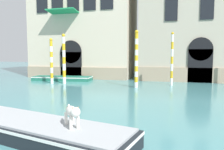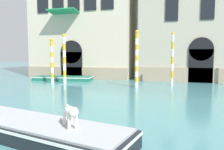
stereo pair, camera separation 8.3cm
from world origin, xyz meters
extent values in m
cube|color=tan|center=(-2.17, 17.88, 0.60)|extent=(10.98, 0.16, 1.20)
cube|color=black|center=(-2.51, 17.87, 1.37)|extent=(2.33, 0.14, 2.74)
cylinder|color=black|center=(-2.51, 17.87, 2.74)|extent=(2.33, 0.14, 2.33)
cube|color=black|center=(-5.69, 17.89, 7.56)|extent=(1.24, 0.10, 1.53)
cube|color=black|center=(-3.93, 17.89, 7.56)|extent=(1.24, 0.10, 1.53)
cube|color=black|center=(-2.17, 17.89, 7.56)|extent=(1.24, 0.10, 1.53)
cube|color=black|center=(-0.42, 17.89, 7.56)|extent=(1.24, 0.10, 1.53)
cube|color=black|center=(1.34, 17.89, 7.56)|extent=(1.24, 0.10, 1.53)
cube|color=#1E8C51|center=(-3.06, 17.23, 6.73)|extent=(3.01, 1.40, 0.29)
cube|color=#B2A893|center=(11.73, 20.93, 7.61)|extent=(14.75, 6.00, 15.22)
cube|color=tan|center=(11.73, 17.88, 0.66)|extent=(14.75, 0.16, 1.32)
cube|color=black|center=(9.85, 17.87, 1.47)|extent=(2.04, 0.14, 2.95)
cylinder|color=black|center=(9.85, 17.87, 2.95)|extent=(2.04, 0.14, 2.04)
cube|color=black|center=(7.30, 17.89, 6.46)|extent=(1.09, 0.10, 1.99)
cube|color=black|center=(10.25, 17.89, 6.46)|extent=(1.09, 0.10, 1.99)
cube|color=black|center=(2.60, 3.10, 0.23)|extent=(8.33, 3.32, 0.46)
cube|color=white|center=(2.60, 3.10, 0.40)|extent=(8.36, 3.36, 0.08)
cube|color=#9EA3A8|center=(2.60, 3.10, 0.49)|extent=(8.06, 3.14, 0.06)
cylinder|color=silver|center=(5.07, 2.58, 0.70)|extent=(0.09, 0.09, 0.35)
cylinder|color=silver|center=(4.93, 2.46, 0.70)|extent=(0.09, 0.09, 0.35)
cylinder|color=silver|center=(4.75, 2.95, 0.70)|extent=(0.09, 0.09, 0.35)
cylinder|color=silver|center=(4.60, 2.82, 0.70)|extent=(0.09, 0.09, 0.35)
ellipsoid|color=silver|center=(4.84, 2.70, 0.95)|extent=(0.63, 0.66, 0.28)
ellipsoid|color=#AD7042|center=(4.77, 2.78, 1.02)|extent=(0.33, 0.34, 0.10)
sphere|color=silver|center=(5.07, 2.44, 1.01)|extent=(0.26, 0.26, 0.26)
cone|color=#AD7042|center=(5.13, 2.49, 1.11)|extent=(0.08, 0.08, 0.10)
cone|color=#AD7042|center=(5.02, 2.39, 1.11)|extent=(0.08, 0.08, 0.10)
cylinder|color=silver|center=(4.60, 2.97, 0.99)|extent=(0.20, 0.21, 0.18)
cube|color=#1E6651|center=(-2.68, 16.32, 0.19)|extent=(5.72, 2.35, 0.38)
cube|color=white|center=(-2.68, 16.32, 0.32)|extent=(5.76, 2.39, 0.08)
cube|color=#B2B7BC|center=(-2.68, 16.32, 0.17)|extent=(3.19, 1.64, 0.34)
cylinder|color=white|center=(7.46, 15.52, 0.29)|extent=(0.20, 0.20, 0.58)
cylinder|color=gold|center=(7.46, 15.52, 0.87)|extent=(0.20, 0.20, 0.58)
cylinder|color=white|center=(7.46, 15.52, 1.45)|extent=(0.20, 0.20, 0.58)
cylinder|color=gold|center=(7.46, 15.52, 2.03)|extent=(0.20, 0.20, 0.58)
cylinder|color=white|center=(7.46, 15.52, 2.61)|extent=(0.20, 0.20, 0.58)
cylinder|color=gold|center=(7.46, 15.52, 3.19)|extent=(0.20, 0.20, 0.58)
cylinder|color=white|center=(7.46, 15.52, 3.77)|extent=(0.20, 0.20, 0.58)
sphere|color=gold|center=(7.46, 15.52, 4.15)|extent=(0.21, 0.21, 0.21)
cylinder|color=white|center=(-2.43, 13.96, 0.23)|extent=(0.24, 0.24, 0.45)
cylinder|color=gold|center=(-2.43, 13.96, 0.68)|extent=(0.24, 0.24, 0.45)
cylinder|color=white|center=(-2.43, 13.96, 1.13)|extent=(0.24, 0.24, 0.45)
cylinder|color=gold|center=(-2.43, 13.96, 1.58)|extent=(0.24, 0.24, 0.45)
cylinder|color=white|center=(-2.43, 13.96, 2.03)|extent=(0.24, 0.24, 0.45)
cylinder|color=gold|center=(-2.43, 13.96, 2.49)|extent=(0.24, 0.24, 0.45)
cylinder|color=white|center=(-2.43, 13.96, 2.94)|extent=(0.24, 0.24, 0.45)
cylinder|color=gold|center=(-2.43, 13.96, 3.39)|extent=(0.24, 0.24, 0.45)
sphere|color=gold|center=(-2.43, 13.96, 3.73)|extent=(0.25, 0.25, 0.25)
cylinder|color=white|center=(4.89, 13.61, 0.20)|extent=(0.25, 0.25, 0.40)
cylinder|color=gold|center=(4.89, 13.61, 0.61)|extent=(0.25, 0.25, 0.40)
cylinder|color=white|center=(4.89, 13.61, 1.01)|extent=(0.25, 0.25, 0.40)
cylinder|color=gold|center=(4.89, 13.61, 1.41)|extent=(0.25, 0.25, 0.40)
cylinder|color=white|center=(4.89, 13.61, 1.82)|extent=(0.25, 0.25, 0.40)
cylinder|color=gold|center=(4.89, 13.61, 2.22)|extent=(0.25, 0.25, 0.40)
cylinder|color=white|center=(4.89, 13.61, 2.63)|extent=(0.25, 0.25, 0.40)
cylinder|color=gold|center=(4.89, 13.61, 3.03)|extent=(0.25, 0.25, 0.40)
cylinder|color=white|center=(4.89, 13.61, 3.43)|extent=(0.25, 0.25, 0.40)
cylinder|color=gold|center=(4.89, 13.61, 3.84)|extent=(0.25, 0.25, 0.40)
sphere|color=gold|center=(4.89, 13.61, 4.15)|extent=(0.26, 0.26, 0.26)
cylinder|color=white|center=(-1.38, 14.20, 0.28)|extent=(0.26, 0.26, 0.57)
cylinder|color=gold|center=(-1.38, 14.20, 0.85)|extent=(0.26, 0.26, 0.57)
cylinder|color=white|center=(-1.38, 14.20, 1.41)|extent=(0.26, 0.26, 0.57)
cylinder|color=gold|center=(-1.38, 14.20, 1.98)|extent=(0.26, 0.26, 0.57)
cylinder|color=white|center=(-1.38, 14.20, 2.55)|extent=(0.26, 0.26, 0.57)
cylinder|color=gold|center=(-1.38, 14.20, 3.11)|extent=(0.26, 0.26, 0.57)
cylinder|color=white|center=(-1.38, 14.20, 3.68)|extent=(0.26, 0.26, 0.57)
sphere|color=gold|center=(-1.38, 14.20, 4.08)|extent=(0.28, 0.28, 0.28)
camera|label=1|loc=(7.42, -2.61, 2.48)|focal=35.00mm
camera|label=2|loc=(7.50, -2.58, 2.48)|focal=35.00mm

